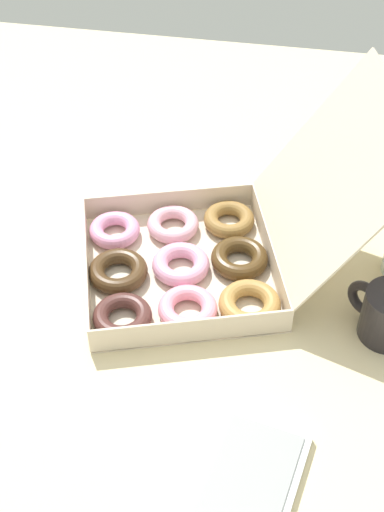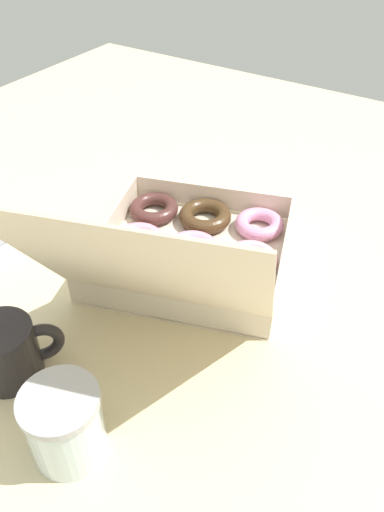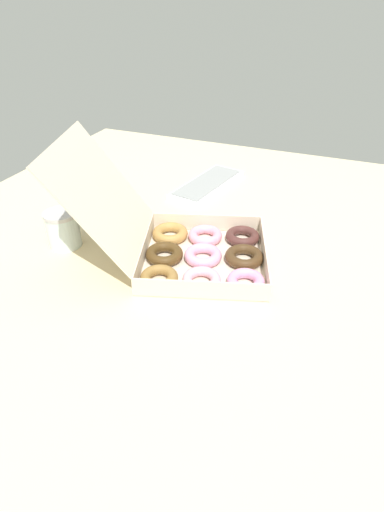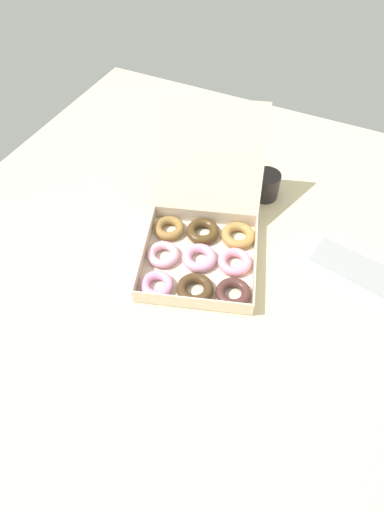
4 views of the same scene
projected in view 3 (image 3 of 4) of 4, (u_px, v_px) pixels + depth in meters
ground_plane at (208, 256)px, 112.34cm from camera, size 180.00×180.00×2.00cm
donut_box at (192, 248)px, 106.88cm from camera, size 46.90×59.03×32.36cm
keyboard at (208, 184)px, 147.55cm from camera, size 35.92×19.24×2.20cm
coffee_mug at (106, 211)px, 122.75cm from camera, size 10.05×11.59×8.96cm
glass_jar at (63, 229)px, 112.22cm from camera, size 9.52×9.52×10.56cm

